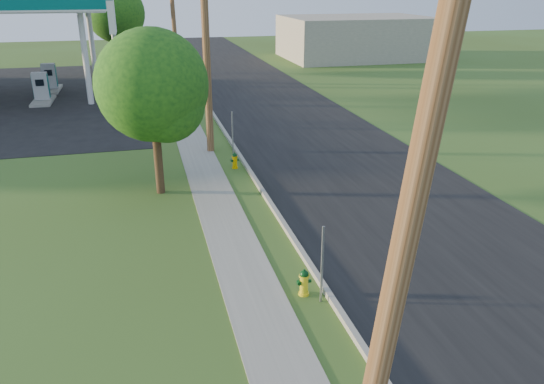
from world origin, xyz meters
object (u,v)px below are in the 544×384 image
object	(u,v)px
utility_pole_far	(173,17)
fuel_pump_se	(50,81)
utility_pole_near	(413,202)
tree_lot	(117,15)
fuel_pump_ne	(42,91)
price_pylon	(112,19)
utility_pole_mid	(206,38)
hydrant_far	(197,94)
hydrant_mid	(235,161)
hydrant_near	(304,282)
tree_verge	(156,90)

from	to	relation	value
utility_pole_far	fuel_pump_se	size ratio (longest dim) A/B	2.97
utility_pole_near	tree_lot	bearing A→B (deg)	95.58
fuel_pump_ne	fuel_pump_se	size ratio (longest dim) A/B	1.00
fuel_pump_se	tree_lot	xyz separation A→B (m)	(4.79, 7.08, 3.90)
utility_pole_far	price_pylon	size ratio (longest dim) A/B	1.39
utility_pole_far	fuel_pump_se	bearing A→B (deg)	-173.59
utility_pole_mid	utility_pole_far	xyz separation A→B (m)	(0.00, 18.00, -0.15)
fuel_pump_ne	hydrant_far	distance (m)	9.74
hydrant_mid	fuel_pump_se	bearing A→B (deg)	115.90
utility_pole_near	fuel_pump_se	size ratio (longest dim) A/B	2.96
price_pylon	tree_lot	world-z (taller)	tree_lot
utility_pole_near	hydrant_near	bearing A→B (deg)	84.40
utility_pole_mid	hydrant_mid	xyz separation A→B (m)	(0.63, -2.63, -4.62)
utility_pole_far	hydrant_mid	world-z (taller)	utility_pole_far
utility_pole_near	utility_pole_mid	bearing A→B (deg)	90.00
tree_verge	tree_lot	distance (m)	28.84
tree_verge	utility_pole_far	bearing A→B (deg)	84.00
hydrant_near	hydrant_far	xyz separation A→B (m)	(0.19, 24.03, 0.01)
tree_verge	hydrant_near	world-z (taller)	tree_verge
tree_lot	utility_pole_far	bearing A→B (deg)	-55.94
price_pylon	hydrant_far	xyz separation A→B (m)	(4.64, 6.12, -5.08)
utility_pole_mid	utility_pole_near	bearing A→B (deg)	-90.00
tree_verge	tree_lot	size ratio (longest dim) A/B	0.81
utility_pole_near	hydrant_mid	size ratio (longest dim) A/B	13.92
price_pylon	hydrant_far	size ratio (longest dim) A/B	9.38
hydrant_mid	price_pylon	bearing A→B (deg)	119.14
utility_pole_far	tree_verge	distance (m)	22.84
utility_pole_near	hydrant_near	xyz separation A→B (m)	(0.55, 5.59, -4.46)
utility_pole_near	utility_pole_mid	xyz separation A→B (m)	(-0.00, 18.00, 0.15)
utility_pole_mid	hydrant_mid	world-z (taller)	utility_pole_mid
utility_pole_far	price_pylon	bearing A→B (deg)	-107.33
utility_pole_mid	hydrant_near	distance (m)	13.25
fuel_pump_se	tree_verge	distance (m)	22.85
tree_verge	fuel_pump_ne	bearing A→B (deg)	110.21
utility_pole_mid	hydrant_mid	bearing A→B (deg)	-76.50
price_pylon	hydrant_mid	distance (m)	10.61
fuel_pump_ne	hydrant_near	xyz separation A→B (m)	(9.45, -25.41, -0.38)
price_pylon	hydrant_far	distance (m)	9.21
hydrant_far	price_pylon	bearing A→B (deg)	-127.13
utility_pole_near	hydrant_far	distance (m)	29.96
fuel_pump_se	tree_verge	xyz separation A→B (m)	(6.51, -21.69, 3.03)
utility_pole_near	fuel_pump_ne	bearing A→B (deg)	106.02
utility_pole_mid	fuel_pump_ne	bearing A→B (deg)	124.40
hydrant_mid	tree_verge	bearing A→B (deg)	-145.60
tree_lot	hydrant_mid	bearing A→B (deg)	-79.93
hydrant_near	utility_pole_near	bearing A→B (deg)	-95.60
utility_pole_far	price_pylon	world-z (taller)	utility_pole_far
utility_pole_near	utility_pole_far	world-z (taller)	utility_pole_far
tree_verge	hydrant_far	world-z (taller)	tree_verge
fuel_pump_ne	price_pylon	bearing A→B (deg)	-56.31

